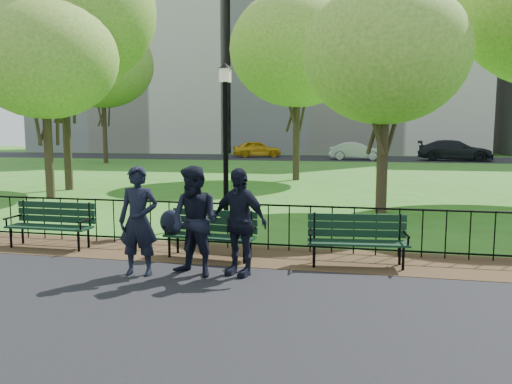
% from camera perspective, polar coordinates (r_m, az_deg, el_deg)
% --- Properties ---
extents(ground, '(120.00, 120.00, 0.00)m').
position_cam_1_polar(ground, '(8.00, -8.48, -9.59)').
color(ground, '#396A1C').
extents(asphalt_path, '(60.00, 9.20, 0.01)m').
position_cam_1_polar(asphalt_path, '(5.17, -22.60, -19.56)').
color(asphalt_path, black).
rests_on(asphalt_path, ground).
extents(dirt_strip, '(60.00, 1.60, 0.01)m').
position_cam_1_polar(dirt_strip, '(9.36, -5.24, -6.99)').
color(dirt_strip, '#3D2518').
rests_on(dirt_strip, ground).
extents(far_street, '(70.00, 9.00, 0.01)m').
position_cam_1_polar(far_street, '(42.32, 8.38, 3.85)').
color(far_street, black).
rests_on(far_street, ground).
extents(iron_fence, '(24.06, 0.06, 1.00)m').
position_cam_1_polar(iron_fence, '(9.73, -4.40, -3.53)').
color(iron_fence, black).
rests_on(iron_fence, ground).
extents(apartment_west, '(22.00, 15.00, 26.00)m').
position_cam_1_polar(apartment_west, '(61.40, -12.42, 16.90)').
color(apartment_west, beige).
rests_on(apartment_west, ground).
extents(apartment_mid, '(24.00, 15.00, 30.00)m').
position_cam_1_polar(apartment_mid, '(56.62, 11.73, 19.84)').
color(apartment_mid, beige).
rests_on(apartment_mid, ground).
extents(park_bench_main, '(1.77, 0.67, 0.93)m').
position_cam_1_polar(park_bench_main, '(9.03, -7.36, -3.81)').
color(park_bench_main, black).
rests_on(park_bench_main, ground).
extents(park_bench_left_a, '(1.70, 0.55, 0.96)m').
position_cam_1_polar(park_bench_left_a, '(10.53, -22.28, -2.96)').
color(park_bench_left_a, black).
rests_on(park_bench_left_a, ground).
extents(park_bench_right_a, '(1.70, 0.68, 0.94)m').
position_cam_1_polar(park_bench_right_a, '(8.60, 11.50, -4.77)').
color(park_bench_right_a, black).
rests_on(park_bench_right_a, ground).
extents(lamppost, '(0.35, 0.35, 3.88)m').
position_cam_1_polar(lamppost, '(12.18, -3.49, 6.23)').
color(lamppost, black).
rests_on(lamppost, ground).
extents(tree_near_w, '(4.90, 4.90, 6.83)m').
position_cam_1_polar(tree_near_w, '(18.65, -23.09, 14.05)').
color(tree_near_w, '#2D2116').
rests_on(tree_near_w, ground).
extents(tree_near_e, '(4.48, 4.48, 6.25)m').
position_cam_1_polar(tree_near_e, '(14.40, 14.58, 14.99)').
color(tree_near_e, '#2D2116').
rests_on(tree_near_e, ground).
extents(tree_mid_w, '(7.05, 7.05, 9.82)m').
position_cam_1_polar(tree_mid_w, '(21.09, -21.38, 18.98)').
color(tree_mid_w, '#2D2116').
rests_on(tree_mid_w, ground).
extents(tree_far_c, '(6.14, 6.14, 8.56)m').
position_cam_1_polar(tree_far_c, '(23.51, 4.73, 15.95)').
color(tree_far_c, '#2D2116').
rests_on(tree_far_c, ground).
extents(tree_far_w, '(7.13, 7.13, 9.94)m').
position_cam_1_polar(tree_far_w, '(37.48, -17.16, 13.78)').
color(tree_far_w, '#2D2116').
rests_on(tree_far_w, ground).
extents(person_left, '(0.67, 0.47, 1.72)m').
position_cam_1_polar(person_left, '(8.03, -13.28, -3.23)').
color(person_left, black).
rests_on(person_left, asphalt_path).
extents(person_mid, '(0.94, 0.68, 1.73)m').
position_cam_1_polar(person_mid, '(7.82, -6.98, -3.35)').
color(person_mid, black).
rests_on(person_mid, asphalt_path).
extents(person_right, '(1.07, 0.72, 1.70)m').
position_cam_1_polar(person_right, '(7.82, -2.00, -3.42)').
color(person_right, black).
rests_on(person_right, asphalt_path).
extents(taxi, '(4.51, 2.99, 1.43)m').
position_cam_1_polar(taxi, '(43.37, 0.12, 4.95)').
color(taxi, gold).
rests_on(taxi, far_street).
extents(sedan_silver, '(4.26, 1.54, 1.40)m').
position_cam_1_polar(sedan_silver, '(40.00, 11.42, 4.62)').
color(sedan_silver, '#9A9EA2').
rests_on(sedan_silver, far_street).
extents(sedan_dark, '(5.66, 2.82, 1.58)m').
position_cam_1_polar(sedan_dark, '(40.91, 21.77, 4.44)').
color(sedan_dark, black).
rests_on(sedan_dark, far_street).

